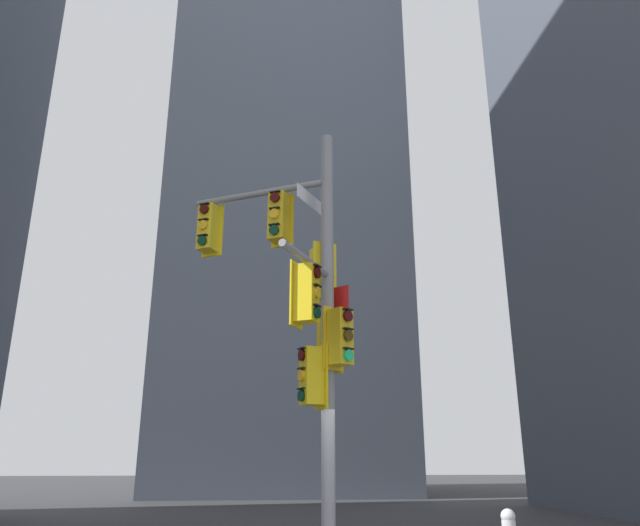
{
  "coord_description": "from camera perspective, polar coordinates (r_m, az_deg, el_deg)",
  "views": [
    {
      "loc": [
        -1.15,
        -10.76,
        1.67
      ],
      "look_at": [
        -0.1,
        0.4,
        5.33
      ],
      "focal_mm": 33.82,
      "sensor_mm": 36.0,
      "label": 1
    }
  ],
  "objects": [
    {
      "name": "building_mid_block",
      "position": [
        36.83,
        -3.39,
        3.51
      ],
      "size": [
        12.69,
        12.69,
        30.42
      ],
      "primitive_type": "cube",
      "color": "#4C5460",
      "rests_on": "ground"
    },
    {
      "name": "signal_pole_assembly",
      "position": [
        11.24,
        -1.36,
        -3.76
      ],
      "size": [
        3.12,
        3.26,
        7.89
      ],
      "color": "gray",
      "rests_on": "ground"
    }
  ]
}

